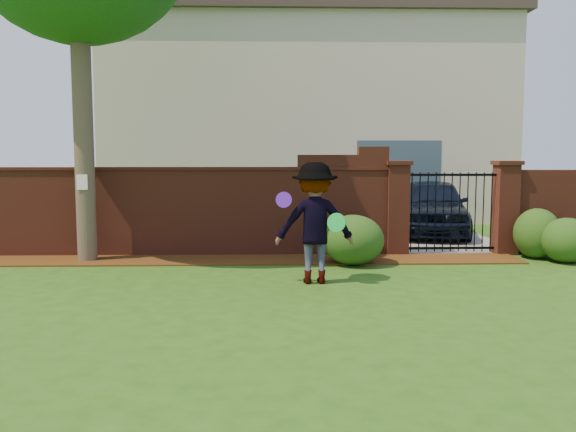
{
  "coord_description": "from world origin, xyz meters",
  "views": [
    {
      "loc": [
        -0.14,
        -7.88,
        2.01
      ],
      "look_at": [
        0.13,
        1.4,
        1.05
      ],
      "focal_mm": 37.35,
      "sensor_mm": 36.0,
      "label": 1
    }
  ],
  "objects_px": {
    "man": "(314,223)",
    "frisbee_green": "(336,222)",
    "car": "(432,207)",
    "frisbee_purple": "(284,200)"
  },
  "relations": [
    {
      "from": "frisbee_purple",
      "to": "frisbee_green",
      "type": "height_order",
      "value": "frisbee_purple"
    },
    {
      "from": "frisbee_green",
      "to": "frisbee_purple",
      "type": "bearing_deg",
      "value": 174.35
    },
    {
      "from": "car",
      "to": "frisbee_purple",
      "type": "height_order",
      "value": "frisbee_purple"
    },
    {
      "from": "man",
      "to": "frisbee_purple",
      "type": "height_order",
      "value": "man"
    },
    {
      "from": "man",
      "to": "frisbee_green",
      "type": "height_order",
      "value": "man"
    },
    {
      "from": "car",
      "to": "frisbee_green",
      "type": "relative_size",
      "value": 14.28
    },
    {
      "from": "car",
      "to": "man",
      "type": "xyz_separation_m",
      "value": [
        -3.34,
        -5.47,
        0.24
      ]
    },
    {
      "from": "car",
      "to": "frisbee_purple",
      "type": "bearing_deg",
      "value": -112.37
    },
    {
      "from": "man",
      "to": "frisbee_green",
      "type": "relative_size",
      "value": 6.5
    },
    {
      "from": "car",
      "to": "frisbee_purple",
      "type": "distance_m",
      "value": 6.82
    }
  ]
}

